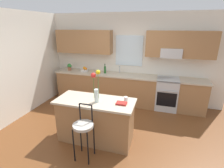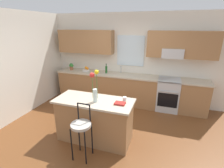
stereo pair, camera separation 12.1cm
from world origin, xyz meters
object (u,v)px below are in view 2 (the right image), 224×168
object	(u,v)px
kitchen_island	(95,120)
oven_range	(168,94)
flower_vase	(95,87)
fruit_bowl_oranges	(86,70)
potted_plant_small	(71,66)
mug_ceramic	(125,99)
cookbook	(120,103)
bottle_olive_oil	(106,69)
bar_stool_near	(81,127)

from	to	relation	value
kitchen_island	oven_range	bearing A→B (deg)	53.76
flower_vase	fruit_bowl_oranges	bearing A→B (deg)	121.05
fruit_bowl_oranges	potted_plant_small	world-z (taller)	potted_plant_small
oven_range	kitchen_island	bearing A→B (deg)	-126.24
mug_ceramic	potted_plant_small	world-z (taller)	potted_plant_small
flower_vase	cookbook	world-z (taller)	flower_vase
oven_range	mug_ceramic	distance (m)	2.05
kitchen_island	mug_ceramic	xyz separation A→B (m)	(0.60, 0.14, 0.50)
oven_range	cookbook	world-z (taller)	cookbook
mug_ceramic	bottle_olive_oil	bearing A→B (deg)	120.12
fruit_bowl_oranges	bottle_olive_oil	xyz separation A→B (m)	(0.70, -0.00, 0.06)
oven_range	cookbook	bearing A→B (deg)	-114.13
bar_stool_near	flower_vase	xyz separation A→B (m)	(0.06, 0.50, 0.59)
oven_range	flower_vase	xyz separation A→B (m)	(-1.37, -2.00, 0.77)
kitchen_island	bottle_olive_oil	world-z (taller)	bottle_olive_oil
kitchen_island	bottle_olive_oil	size ratio (longest dim) A/B	5.38
bar_stool_near	fruit_bowl_oranges	size ratio (longest dim) A/B	4.34
flower_vase	bottle_olive_oil	xyz separation A→B (m)	(-0.52, 2.03, -0.19)
kitchen_island	potted_plant_small	world-z (taller)	potted_plant_small
oven_range	potted_plant_small	distance (m)	3.18
mug_ceramic	fruit_bowl_oranges	xyz separation A→B (m)	(-1.76, 1.83, 0.01)
kitchen_island	potted_plant_small	size ratio (longest dim) A/B	6.99
oven_range	bar_stool_near	size ratio (longest dim) A/B	0.88
bottle_olive_oil	potted_plant_small	world-z (taller)	bottle_olive_oil
mug_ceramic	cookbook	xyz separation A→B (m)	(-0.05, -0.16, -0.03)
flower_vase	bar_stool_near	bearing A→B (deg)	-96.77
flower_vase	fruit_bowl_oranges	size ratio (longest dim) A/B	2.69
oven_range	mug_ceramic	size ratio (longest dim) A/B	10.22
flower_vase	cookbook	bearing A→B (deg)	5.04
kitchen_island	bar_stool_near	size ratio (longest dim) A/B	1.52
kitchen_island	potted_plant_small	bearing A→B (deg)	130.88
flower_vase	mug_ceramic	world-z (taller)	flower_vase
mug_ceramic	bar_stool_near	bearing A→B (deg)	-130.71
oven_range	potted_plant_small	bearing A→B (deg)	179.56
kitchen_island	bar_stool_near	bearing A→B (deg)	-90.00
fruit_bowl_oranges	bar_stool_near	bearing A→B (deg)	-65.27
oven_range	mug_ceramic	xyz separation A→B (m)	(-0.83, -1.80, 0.51)
mug_ceramic	oven_range	bearing A→B (deg)	65.38
bar_stool_near	fruit_bowl_oranges	world-z (taller)	fruit_bowl_oranges
bar_stool_near	mug_ceramic	size ratio (longest dim) A/B	11.58
bar_stool_near	fruit_bowl_oranges	bearing A→B (deg)	114.73
bar_stool_near	bottle_olive_oil	world-z (taller)	bottle_olive_oil
bottle_olive_oil	kitchen_island	bearing A→B (deg)	-76.78
oven_range	cookbook	distance (m)	2.20
bar_stool_near	bottle_olive_oil	size ratio (longest dim) A/B	3.53
kitchen_island	flower_vase	bearing A→B (deg)	-45.05
oven_range	flower_vase	distance (m)	2.54
mug_ceramic	fruit_bowl_oranges	distance (m)	2.54
oven_range	kitchen_island	xyz separation A→B (m)	(-1.43, -1.95, 0.00)
cookbook	bottle_olive_oil	bearing A→B (deg)	116.96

